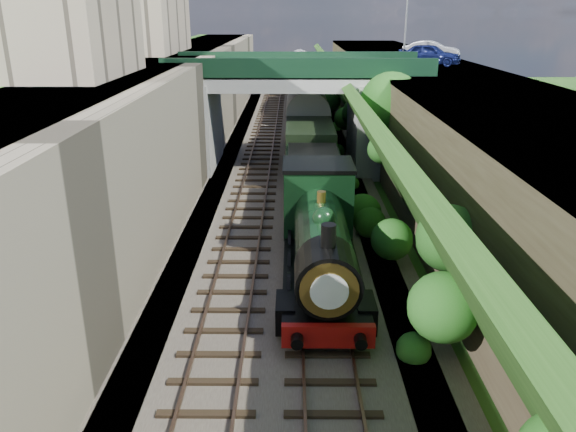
{
  "coord_description": "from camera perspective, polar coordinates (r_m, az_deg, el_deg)",
  "views": [
    {
      "loc": [
        0.14,
        -12.09,
        9.71
      ],
      "look_at": [
        0.0,
        7.65,
        2.53
      ],
      "focal_mm": 35.0,
      "sensor_mm": 36.0,
      "label": 1
    }
  ],
  "objects": [
    {
      "name": "lamppost",
      "position": [
        43.7,
        12.0,
        19.39
      ],
      "size": [
        0.87,
        0.15,
        6.0
      ],
      "color": "gray",
      "rests_on": "street_plateau_right"
    },
    {
      "name": "ground",
      "position": [
        15.51,
        -0.21,
        -18.8
      ],
      "size": [
        160.0,
        160.0,
        0.0
      ],
      "primitive_type": "plane",
      "color": "#1E4714",
      "rests_on": "ground"
    },
    {
      "name": "street_plateau_right",
      "position": [
        34.07,
        16.51,
        8.02
      ],
      "size": [
        8.0,
        90.0,
        6.25
      ],
      "primitive_type": "cube",
      "color": "#262628",
      "rests_on": "ground"
    },
    {
      "name": "coach_middle",
      "position": [
        58.22,
        1.48,
        12.41
      ],
      "size": [
        2.9,
        18.0,
        3.7
      ],
      "color": "black",
      "rests_on": "trackbed"
    },
    {
      "name": "car_blue",
      "position": [
        41.59,
        14.2,
        15.63
      ],
      "size": [
        4.58,
        3.3,
        1.45
      ],
      "primitive_type": "imported",
      "rotation": [
        0.0,
        0.0,
        1.15
      ],
      "color": "#121A4F",
      "rests_on": "street_plateau_right"
    },
    {
      "name": "coach_rear",
      "position": [
        76.9,
        1.23,
        14.26
      ],
      "size": [
        2.9,
        18.0,
        3.7
      ],
      "color": "black",
      "rests_on": "trackbed"
    },
    {
      "name": "coach_front",
      "position": [
        39.67,
        1.95,
        8.83
      ],
      "size": [
        2.9,
        18.0,
        3.7
      ],
      "color": "black",
      "rests_on": "trackbed"
    },
    {
      "name": "car_silver",
      "position": [
        46.33,
        14.34,
        15.99
      ],
      "size": [
        4.56,
        2.73,
        1.42
      ],
      "primitive_type": "imported",
      "rotation": [
        0.0,
        0.0,
        1.27
      ],
      "color": "#A4A5A9",
      "rests_on": "street_plateau_right"
    },
    {
      "name": "tree",
      "position": [
        33.46,
        10.53,
        10.95
      ],
      "size": [
        3.6,
        3.8,
        6.6
      ],
      "color": "black",
      "rests_on": "ground"
    },
    {
      "name": "road_bridge",
      "position": [
        36.53,
        1.69,
        11.1
      ],
      "size": [
        16.0,
        6.4,
        7.25
      ],
      "color": "gray",
      "rests_on": "ground"
    },
    {
      "name": "retaining_wall",
      "position": [
        33.17,
        -9.51,
        8.91
      ],
      "size": [
        1.0,
        90.0,
        7.0
      ],
      "primitive_type": "cube",
      "color": "#756B56",
      "rests_on": "ground"
    },
    {
      "name": "track_right",
      "position": [
        33.47,
        2.21,
        3.54
      ],
      "size": [
        2.5,
        90.0,
        0.2
      ],
      "color": "black",
      "rests_on": "trackbed"
    },
    {
      "name": "trackbed",
      "position": [
        33.5,
        0.15,
        3.3
      ],
      "size": [
        10.0,
        90.0,
        0.2
      ],
      "primitive_type": "cube",
      "color": "#473F38",
      "rests_on": "ground"
    },
    {
      "name": "embankment_slope",
      "position": [
        34.58,
        8.52,
        8.1
      ],
      "size": [
        4.43,
        90.78,
        6.36
      ],
      "color": "#1E4714",
      "rests_on": "ground"
    },
    {
      "name": "tender",
      "position": [
        27.54,
        2.6,
        2.87
      ],
      "size": [
        2.7,
        6.0,
        3.05
      ],
      "color": "black",
      "rests_on": "trackbed"
    },
    {
      "name": "building_far",
      "position": [
        43.41,
        -14.66,
        19.76
      ],
      "size": [
        5.0,
        10.0,
        6.0
      ],
      "primitive_type": "cube",
      "color": "gray",
      "rests_on": "street_plateau_left"
    },
    {
      "name": "street_plateau_left",
      "position": [
        33.94,
        -15.41,
        8.73
      ],
      "size": [
        6.0,
        90.0,
        7.0
      ],
      "primitive_type": "cube",
      "color": "#262628",
      "rests_on": "ground"
    },
    {
      "name": "locomotive",
      "position": [
        20.52,
        3.34,
        -2.45
      ],
      "size": [
        3.1,
        10.22,
        3.83
      ],
      "color": "black",
      "rests_on": "trackbed"
    },
    {
      "name": "building_near",
      "position": [
        27.82,
        -20.85,
        17.29
      ],
      "size": [
        4.0,
        8.0,
        4.0
      ],
      "primitive_type": "cube",
      "color": "gray",
      "rests_on": "street_plateau_left"
    },
    {
      "name": "track_left",
      "position": [
        33.52,
        -3.28,
        3.54
      ],
      "size": [
        2.5,
        90.0,
        0.2
      ],
      "color": "black",
      "rests_on": "trackbed"
    }
  ]
}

